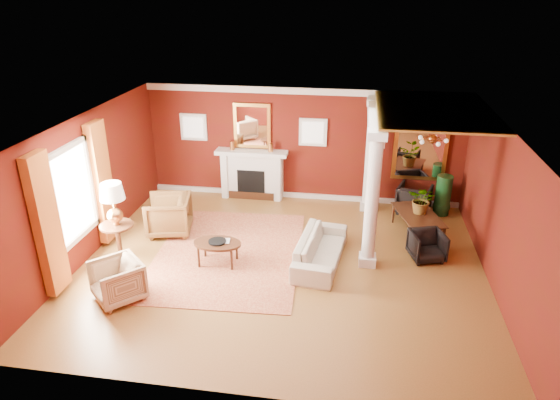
% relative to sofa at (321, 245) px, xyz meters
% --- Properties ---
extents(ground, '(8.00, 8.00, 0.00)m').
position_rel_sofa_xyz_m(ground, '(-0.75, -0.24, -0.40)').
color(ground, brown).
rests_on(ground, ground).
extents(room_shell, '(8.04, 7.04, 2.92)m').
position_rel_sofa_xyz_m(room_shell, '(-0.75, -0.24, 1.62)').
color(room_shell, '#530E0B').
rests_on(room_shell, ground).
extents(fireplace, '(1.85, 0.42, 1.29)m').
position_rel_sofa_xyz_m(fireplace, '(-2.05, 3.08, 0.25)').
color(fireplace, silver).
rests_on(fireplace, ground).
extents(overmantel_mirror, '(0.95, 0.07, 1.15)m').
position_rel_sofa_xyz_m(overmantel_mirror, '(-2.05, 3.22, 1.50)').
color(overmantel_mirror, gold).
rests_on(overmantel_mirror, fireplace).
extents(flank_window_left, '(0.70, 0.07, 0.70)m').
position_rel_sofa_xyz_m(flank_window_left, '(-3.60, 3.23, 1.40)').
color(flank_window_left, silver).
rests_on(flank_window_left, room_shell).
extents(flank_window_right, '(0.70, 0.07, 0.70)m').
position_rel_sofa_xyz_m(flank_window_right, '(-0.50, 3.23, 1.40)').
color(flank_window_right, silver).
rests_on(flank_window_right, room_shell).
extents(left_window, '(0.21, 2.55, 2.60)m').
position_rel_sofa_xyz_m(left_window, '(-4.65, -0.84, 1.03)').
color(left_window, white).
rests_on(left_window, room_shell).
extents(column_front, '(0.36, 0.36, 2.80)m').
position_rel_sofa_xyz_m(column_front, '(0.95, 0.06, 1.03)').
color(column_front, silver).
rests_on(column_front, ground).
extents(column_back, '(0.36, 0.36, 2.80)m').
position_rel_sofa_xyz_m(column_back, '(0.95, 2.76, 1.03)').
color(column_back, silver).
rests_on(column_back, ground).
extents(header_beam, '(0.30, 3.20, 0.32)m').
position_rel_sofa_xyz_m(header_beam, '(0.95, 1.66, 2.22)').
color(header_beam, silver).
rests_on(header_beam, column_front).
extents(amber_ceiling, '(2.30, 3.40, 0.04)m').
position_rel_sofa_xyz_m(amber_ceiling, '(2.10, 1.51, 2.47)').
color(amber_ceiling, gold).
rests_on(amber_ceiling, room_shell).
extents(dining_mirror, '(1.30, 0.07, 1.70)m').
position_rel_sofa_xyz_m(dining_mirror, '(2.15, 3.22, 1.15)').
color(dining_mirror, gold).
rests_on(dining_mirror, room_shell).
extents(chandelier, '(0.60, 0.62, 0.75)m').
position_rel_sofa_xyz_m(chandelier, '(2.15, 1.56, 1.85)').
color(chandelier, '#BE793B').
rests_on(chandelier, room_shell).
extents(crown_trim, '(8.00, 0.08, 0.16)m').
position_rel_sofa_xyz_m(crown_trim, '(-0.75, 3.22, 2.42)').
color(crown_trim, silver).
rests_on(crown_trim, room_shell).
extents(base_trim, '(8.00, 0.08, 0.12)m').
position_rel_sofa_xyz_m(base_trim, '(-0.75, 3.22, -0.34)').
color(base_trim, silver).
rests_on(base_trim, ground).
extents(rug, '(3.19, 4.12, 0.02)m').
position_rel_sofa_xyz_m(rug, '(-1.94, 0.04, -0.39)').
color(rug, maroon).
rests_on(rug, ground).
extents(sofa, '(0.82, 2.09, 0.80)m').
position_rel_sofa_xyz_m(sofa, '(0.00, 0.00, 0.00)').
color(sofa, beige).
rests_on(sofa, ground).
extents(armchair_leopard, '(1.05, 1.10, 0.97)m').
position_rel_sofa_xyz_m(armchair_leopard, '(-3.49, 0.78, 0.09)').
color(armchair_leopard, black).
rests_on(armchair_leopard, ground).
extents(armchair_stripe, '(1.10, 1.10, 0.82)m').
position_rel_sofa_xyz_m(armchair_stripe, '(-3.48, -1.84, 0.01)').
color(armchair_stripe, tan).
rests_on(armchair_stripe, ground).
extents(coffee_table, '(0.96, 0.96, 0.49)m').
position_rel_sofa_xyz_m(coffee_table, '(-2.04, -0.37, 0.04)').
color(coffee_table, black).
rests_on(coffee_table, ground).
extents(coffee_book, '(0.17, 0.04, 0.23)m').
position_rel_sofa_xyz_m(coffee_book, '(-1.97, -0.33, 0.21)').
color(coffee_book, black).
rests_on(coffee_book, coffee_table).
extents(side_table, '(0.67, 0.67, 1.67)m').
position_rel_sofa_xyz_m(side_table, '(-4.09, -0.48, 0.75)').
color(side_table, black).
rests_on(side_table, ground).
extents(dining_table, '(0.87, 1.53, 0.81)m').
position_rel_sofa_xyz_m(dining_table, '(2.07, 1.55, 0.01)').
color(dining_table, black).
rests_on(dining_table, ground).
extents(dining_chair_near, '(0.79, 0.76, 0.67)m').
position_rel_sofa_xyz_m(dining_chair_near, '(2.15, 0.47, -0.06)').
color(dining_chair_near, black).
rests_on(dining_chair_near, ground).
extents(dining_chair_far, '(0.94, 0.91, 0.78)m').
position_rel_sofa_xyz_m(dining_chair_far, '(2.07, 2.76, -0.01)').
color(dining_chair_far, black).
rests_on(dining_chair_far, ground).
extents(green_urn, '(0.42, 0.42, 1.01)m').
position_rel_sofa_xyz_m(green_urn, '(2.75, 2.76, -0.00)').
color(green_urn, '#14411A').
rests_on(green_urn, ground).
extents(potted_plant, '(0.80, 0.83, 0.51)m').
position_rel_sofa_xyz_m(potted_plant, '(2.11, 1.62, 0.66)').
color(potted_plant, '#26591E').
rests_on(potted_plant, dining_table).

